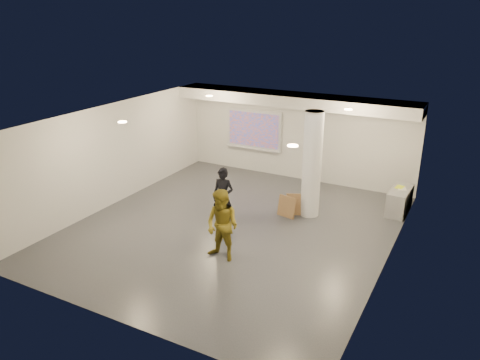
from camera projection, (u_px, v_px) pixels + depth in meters
The scene contains 20 objects.
floor at pixel (233, 228), 12.55m from camera, with size 8.00×9.00×0.01m, color #383A40.
ceiling at pixel (232, 118), 11.51m from camera, with size 8.00×9.00×0.01m, color white.
wall_back at pixel (297, 136), 15.76m from camera, with size 8.00×0.01×3.00m, color silver.
wall_front at pixel (111, 251), 8.30m from camera, with size 8.00×0.01×3.00m, color silver.
wall_left at pixel (114, 154), 13.79m from camera, with size 0.01×9.00×3.00m, color silver.
wall_right at pixel (392, 204), 10.27m from camera, with size 0.01×9.00×3.00m, color silver.
soffit_band at pixel (292, 100), 14.85m from camera, with size 8.00×1.10×0.36m, color silver.
downlight_nw at pixel (209, 96), 14.56m from camera, with size 0.22×0.22×0.02m, color #FFCF92.
downlight_ne at pixel (348, 109), 12.62m from camera, with size 0.22×0.22×0.02m, color #FFCF92.
downlight_sw at pixel (122, 122), 11.25m from camera, with size 0.22×0.22×0.02m, color #FFCF92.
downlight_se at pixel (293, 146), 9.31m from camera, with size 0.22×0.22×0.02m, color #FFCF92.
column at pixel (312, 165), 12.86m from camera, with size 0.52×0.52×3.00m, color white.
projection_screen at pixel (254, 130), 16.42m from camera, with size 2.10×0.13×1.42m.
credenza at pixel (399, 201), 13.41m from camera, with size 0.51×1.22×0.71m, color gray.
papers_stack at pixel (402, 188), 13.32m from camera, with size 0.22×0.29×0.02m, color white.
postit_pad at pixel (400, 187), 13.40m from camera, with size 0.21×0.28×0.03m, color #E5FF22.
cardboard_back at pixel (296, 204), 13.28m from camera, with size 0.57×0.05×0.63m, color olive.
cardboard_front at pixel (287, 207), 13.15m from camera, with size 0.55×0.05×0.60m, color olive.
woman at pixel (223, 197), 12.49m from camera, with size 0.59×0.39×1.61m, color black.
man at pixel (222, 226), 10.74m from camera, with size 0.84×0.65×1.72m, color olive.
Camera 1 is at (5.48, -9.92, 5.56)m, focal length 35.00 mm.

